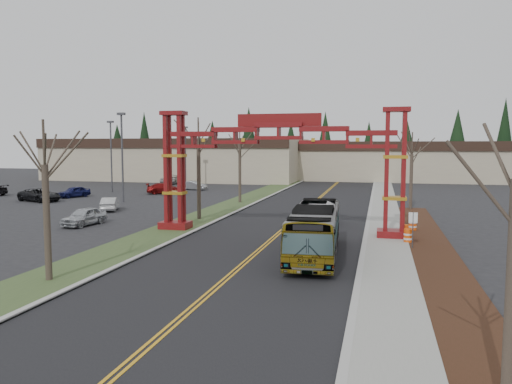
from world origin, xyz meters
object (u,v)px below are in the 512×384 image
(transit_bus, at_px, (315,231))
(light_pole_mid, at_px, (111,151))
(light_pole_far, at_px, (185,152))
(silver_sedan, at_px, (324,215))
(parked_car_near_c, at_px, (39,195))
(bare_tree_median_near, at_px, (45,166))
(bare_tree_median_mid, at_px, (198,144))
(bare_tree_right_far, at_px, (412,155))
(light_pole_near, at_px, (122,151))
(barrel_mid, at_px, (405,232))
(parked_car_near_a, at_px, (84,216))
(bare_tree_median_far, at_px, (240,150))
(retail_building_east, at_px, (397,160))
(barrel_north, at_px, (413,224))
(street_sign, at_px, (413,223))
(retail_building_west, at_px, (180,159))
(parked_car_near_b, at_px, (110,204))
(barrel_south, at_px, (408,236))
(parked_car_mid_a, at_px, (165,188))
(parked_car_far_b, at_px, (170,179))
(parked_car_mid_b, at_px, (74,192))
(parked_car_far_a, at_px, (193,185))
(gateway_arch, at_px, (279,151))

(transit_bus, relative_size, light_pole_mid, 1.12)
(light_pole_mid, bearing_deg, light_pole_far, 57.83)
(silver_sedan, relative_size, parked_car_near_c, 0.84)
(bare_tree_median_near, relative_size, bare_tree_median_mid, 0.87)
(bare_tree_right_far, distance_m, light_pole_near, 30.96)
(bare_tree_median_mid, distance_m, barrel_mid, 18.43)
(transit_bus, bearing_deg, parked_car_near_a, 157.50)
(transit_bus, height_order, bare_tree_median_far, bare_tree_median_far)
(barrel_mid, bearing_deg, bare_tree_median_mid, 164.16)
(retail_building_east, xyz_separation_m, barrel_north, (-0.55, -58.60, -2.98))
(barrel_north, bearing_deg, street_sign, -93.49)
(barrel_north, bearing_deg, transit_bus, -120.85)
(retail_building_west, xyz_separation_m, parked_car_near_c, (-0.55, -40.10, -3.02))
(parked_car_near_b, bearing_deg, street_sign, 133.67)
(light_pole_near, bearing_deg, barrel_south, -29.91)
(parked_car_mid_a, distance_m, street_sign, 41.19)
(parked_car_near_b, bearing_deg, retail_building_east, -140.99)
(bare_tree_median_far, bearing_deg, parked_car_near_b, -138.49)
(silver_sedan, relative_size, barrel_mid, 4.79)
(parked_car_far_b, bearing_deg, bare_tree_right_far, -43.31)
(light_pole_mid, relative_size, barrel_south, 9.82)
(retail_building_west, distance_m, silver_sedan, 58.93)
(transit_bus, bearing_deg, bare_tree_right_far, 70.65)
(barrel_south, bearing_deg, barrel_north, 83.14)
(bare_tree_median_far, bearing_deg, barrel_south, -49.25)
(bare_tree_median_near, bearing_deg, barrel_mid, 42.41)
(parked_car_far_b, height_order, bare_tree_median_far, bare_tree_median_far)
(light_pole_near, bearing_deg, parked_car_far_b, 102.30)
(street_sign, bearing_deg, parked_car_mid_b, 150.10)
(light_pole_far, bearing_deg, parked_car_near_c, -111.55)
(parked_car_far_a, bearing_deg, parked_car_far_b, 47.28)
(parked_car_far_a, bearing_deg, retail_building_west, 34.83)
(transit_bus, relative_size, parked_car_near_b, 2.73)
(transit_bus, relative_size, silver_sedan, 2.37)
(bare_tree_median_far, bearing_deg, gateway_arch, -66.01)
(transit_bus, bearing_deg, light_pole_far, 117.09)
(parked_car_far_b, xyz_separation_m, barrel_mid, (35.32, -40.84, -0.28))
(gateway_arch, distance_m, street_sign, 10.58)
(parked_car_near_a, bearing_deg, gateway_arch, 5.68)
(bare_tree_median_near, bearing_deg, parked_car_mid_a, 106.94)
(transit_bus, bearing_deg, barrel_mid, 49.67)
(parked_car_far_a, height_order, bare_tree_median_near, bare_tree_median_near)
(bare_tree_median_near, height_order, light_pole_near, light_pole_near)
(silver_sedan, distance_m, parked_car_near_a, 19.17)
(retail_building_west, xyz_separation_m, parked_car_near_a, (14.19, -53.96, -3.04))
(barrel_mid, bearing_deg, parked_car_mid_b, 154.35)
(gateway_arch, height_order, parked_car_far_a, gateway_arch)
(bare_tree_right_far, distance_m, light_pole_mid, 39.44)
(parked_car_near_b, bearing_deg, bare_tree_median_mid, 138.92)
(parked_car_near_a, distance_m, parked_car_far_b, 42.60)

